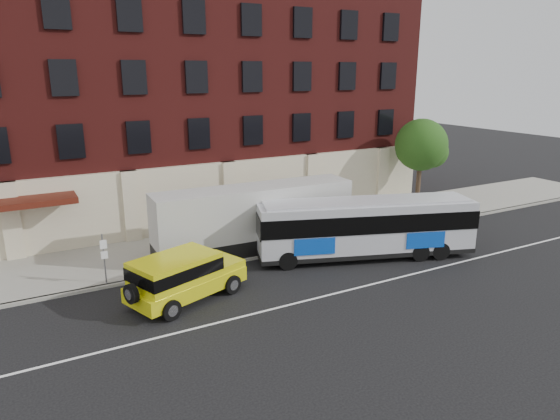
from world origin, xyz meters
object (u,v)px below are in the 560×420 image
street_tree (422,147)px  yellow_suv (182,275)px  sign_pole (104,256)px  city_bus (366,226)px  shipping_container (255,220)px

street_tree → yellow_suv: size_ratio=1.12×
sign_pole → city_bus: 12.94m
street_tree → yellow_suv: 20.73m
sign_pole → city_bus: bearing=-11.8°
city_bus → shipping_container: bearing=143.1°
city_bus → yellow_suv: city_bus is taller
sign_pole → shipping_container: 8.02m
street_tree → city_bus: (-9.38, -5.98, -2.69)m
sign_pole → shipping_container: bearing=6.4°
shipping_container → sign_pole: bearing=-173.6°
sign_pole → yellow_suv: size_ratio=0.45×
street_tree → yellow_suv: street_tree is taller
yellow_suv → sign_pole: bearing=130.1°
street_tree → city_bus: size_ratio=0.54×
street_tree → shipping_container: (-14.08, -2.45, -2.62)m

